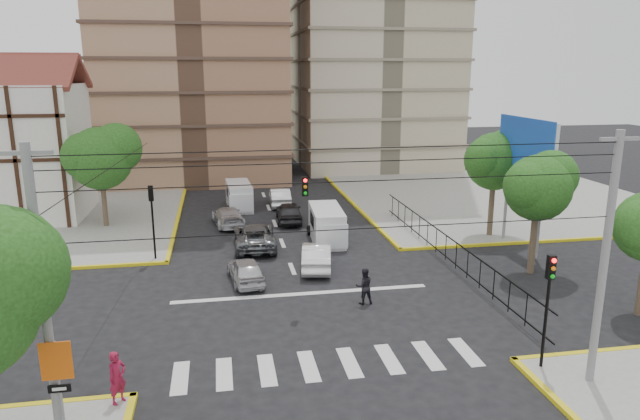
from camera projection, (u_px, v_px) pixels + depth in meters
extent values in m
plane|color=black|center=(306.00, 303.00, 27.68)|extent=(160.00, 160.00, 0.00)
cube|color=gray|center=(6.00, 218.00, 43.34)|extent=(26.00, 26.00, 0.15)
cube|color=gray|center=(495.00, 197.00, 50.19)|extent=(26.00, 26.00, 0.15)
cube|color=silver|center=(329.00, 364.00, 21.94)|extent=(12.00, 2.40, 0.01)
cube|color=silver|center=(302.00, 294.00, 28.82)|extent=(13.00, 0.40, 0.01)
cube|color=silver|center=(12.00, 153.00, 42.33)|extent=(10.00, 8.00, 10.00)
cube|color=maroon|center=(10.00, 71.00, 42.73)|extent=(10.80, 4.25, 2.65)
cylinder|color=slate|center=(539.00, 225.00, 33.46)|extent=(0.20, 0.20, 4.00)
cylinder|color=slate|center=(505.00, 209.00, 37.29)|extent=(0.20, 0.20, 4.00)
cube|color=silver|center=(527.00, 153.00, 34.41)|extent=(0.25, 6.00, 4.00)
cube|color=blue|center=(524.00, 153.00, 34.38)|extent=(0.08, 6.20, 4.20)
cylinder|color=#473828|center=(533.00, 237.00, 31.31)|extent=(0.36, 0.36, 4.20)
sphere|color=#1F4413|center=(538.00, 188.00, 30.65)|extent=(3.60, 3.60, 3.60)
sphere|color=#1F4413|center=(551.00, 176.00, 30.96)|extent=(2.88, 2.88, 2.88)
sphere|color=#1F4413|center=(529.00, 186.00, 30.20)|extent=(2.70, 2.70, 2.70)
cylinder|color=#473828|center=(491.00, 205.00, 38.13)|extent=(0.36, 0.36, 4.48)
sphere|color=#1F4413|center=(495.00, 161.00, 37.43)|extent=(3.80, 3.80, 3.80)
sphere|color=#1F4413|center=(506.00, 152.00, 37.75)|extent=(3.04, 3.04, 3.04)
sphere|color=#1F4413|center=(486.00, 160.00, 36.97)|extent=(2.85, 2.85, 2.85)
cylinder|color=#473828|center=(104.00, 199.00, 40.40)|extent=(0.36, 0.36, 4.20)
sphere|color=#1F4413|center=(100.00, 158.00, 39.71)|extent=(4.40, 4.40, 4.40)
sphere|color=#1F4413|center=(117.00, 148.00, 40.02)|extent=(3.52, 3.52, 3.52)
sphere|color=#1F4413|center=(86.00, 156.00, 39.22)|extent=(3.30, 3.30, 3.30)
cylinder|color=black|center=(545.00, 323.00, 21.10)|extent=(0.12, 0.12, 3.50)
cube|color=black|center=(551.00, 267.00, 20.57)|extent=(0.28, 0.22, 0.90)
sphere|color=#FF0C0C|center=(552.00, 259.00, 20.50)|extent=(0.17, 0.17, 0.17)
cylinder|color=black|center=(154.00, 230.00, 33.34)|extent=(0.12, 0.12, 3.50)
cube|color=black|center=(151.00, 193.00, 32.81)|extent=(0.28, 0.22, 0.90)
sphere|color=#FF0C0C|center=(150.00, 188.00, 32.74)|extent=(0.17, 0.17, 0.17)
cube|color=black|center=(305.00, 186.00, 26.28)|extent=(0.28, 0.22, 0.90)
cylinder|color=black|center=(349.00, 229.00, 17.58)|extent=(18.00, 0.03, 0.03)
cylinder|color=slate|center=(44.00, 298.00, 16.42)|extent=(0.28, 0.28, 9.00)
cube|color=slate|center=(26.00, 153.00, 15.41)|extent=(1.40, 0.12, 0.12)
cylinder|color=slate|center=(604.00, 262.00, 19.50)|extent=(0.28, 0.28, 9.00)
cube|color=slate|center=(620.00, 139.00, 18.49)|extent=(1.40, 0.12, 0.12)
cylinder|color=slate|center=(60.00, 391.00, 16.96)|extent=(0.08, 0.08, 3.20)
cube|color=#E5590C|center=(56.00, 361.00, 16.67)|extent=(0.90, 0.06, 1.20)
cube|color=black|center=(59.00, 388.00, 16.89)|extent=(0.65, 0.05, 0.25)
cube|color=silver|center=(327.00, 224.00, 37.52)|extent=(2.21, 4.91, 2.21)
cube|color=silver|center=(332.00, 235.00, 35.72)|extent=(1.89, 1.26, 1.54)
cube|color=black|center=(333.00, 228.00, 35.27)|extent=(1.78, 0.21, 0.87)
cylinder|color=black|center=(317.00, 243.00, 36.08)|extent=(0.25, 0.67, 0.67)
cylinder|color=black|center=(345.00, 242.00, 36.39)|extent=(0.25, 0.67, 0.67)
cylinder|color=black|center=(309.00, 230.00, 39.02)|extent=(0.25, 0.67, 0.67)
cylinder|color=black|center=(335.00, 229.00, 39.33)|extent=(0.25, 0.67, 0.67)
cube|color=silver|center=(239.00, 196.00, 46.32)|extent=(2.07, 4.65, 2.09)
cube|color=silver|center=(240.00, 202.00, 44.61)|extent=(1.79, 1.19, 1.46)
cube|color=black|center=(240.00, 197.00, 44.19)|extent=(1.69, 0.19, 0.82)
cylinder|color=black|center=(229.00, 209.00, 44.95)|extent=(0.25, 0.64, 0.64)
cylinder|color=black|center=(251.00, 208.00, 45.25)|extent=(0.25, 0.64, 0.64)
cylinder|color=black|center=(228.00, 201.00, 47.74)|extent=(0.25, 0.64, 0.64)
cylinder|color=black|center=(249.00, 200.00, 48.03)|extent=(0.25, 0.64, 0.64)
imported|color=#BABABF|center=(246.00, 270.00, 30.27)|extent=(2.08, 4.13, 1.35)
imported|color=white|center=(316.00, 256.00, 32.40)|extent=(2.34, 4.74, 1.49)
imported|color=slate|center=(255.00, 236.00, 36.18)|extent=(2.67, 5.56, 1.53)
imported|color=silver|center=(228.00, 216.00, 41.30)|extent=(2.59, 4.98, 1.38)
imported|color=#262628|center=(289.00, 212.00, 42.19)|extent=(2.06, 4.57, 1.52)
imported|color=white|center=(280.00, 197.00, 47.28)|extent=(1.73, 4.60, 1.50)
imported|color=maroon|center=(117.00, 377.00, 18.97)|extent=(0.78, 0.79, 1.84)
imported|color=black|center=(364.00, 286.00, 27.44)|extent=(0.89, 0.70, 1.79)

